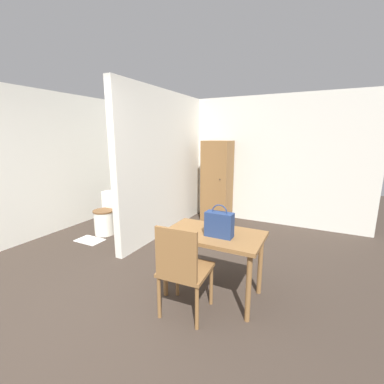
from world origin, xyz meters
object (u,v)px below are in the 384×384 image
dining_table (213,241)px  wooden_cabinet (217,181)px  toilet (107,216)px  handbag (219,224)px  wooden_chair (183,267)px

dining_table → wooden_cabinet: (-0.94, 2.51, 0.19)m
wooden_cabinet → dining_table: bearing=-69.5°
toilet → handbag: (2.51, -0.94, 0.53)m
handbag → toilet: bearing=159.4°
toilet → handbag: handbag is taller
wooden_chair → toilet: wooden_chair is taller
dining_table → handbag: size_ratio=3.06×
dining_table → wooden_chair: 0.49m
toilet → wooden_cabinet: 2.27m
dining_table → handbag: bearing=-37.9°
wooden_chair → handbag: size_ratio=2.79×
wooden_chair → toilet: (-2.30, 1.34, -0.19)m
dining_table → toilet: size_ratio=1.41×
dining_table → toilet: toilet is taller
wooden_chair → wooden_cabinet: 3.10m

